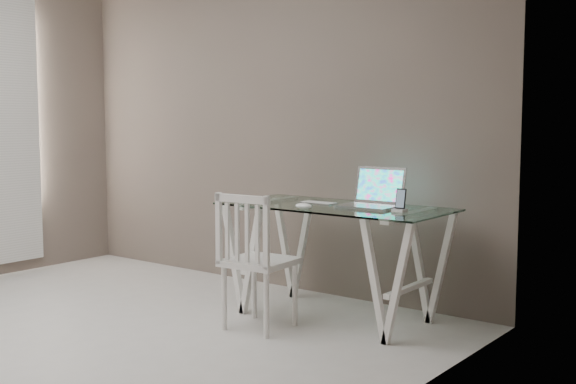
% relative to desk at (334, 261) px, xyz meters
% --- Properties ---
extents(desk, '(1.50, 0.70, 0.75)m').
position_rel_desk_xyz_m(desk, '(0.00, 0.00, 0.00)').
color(desk, silver).
rests_on(desk, ground).
extents(chair, '(0.42, 0.42, 0.86)m').
position_rel_desk_xyz_m(chair, '(-0.24, -0.54, 0.09)').
color(chair, silver).
rests_on(chair, ground).
extents(laptop, '(0.36, 0.30, 0.25)m').
position_rel_desk_xyz_m(laptop, '(0.23, 0.10, 0.42)').
color(laptop, '#BBBCC0').
rests_on(laptop, desk).
extents(keyboard, '(0.25, 0.11, 0.01)m').
position_rel_desk_xyz_m(keyboard, '(-0.16, 0.04, 0.37)').
color(keyboard, silver).
rests_on(keyboard, desk).
extents(mouse, '(0.12, 0.07, 0.04)m').
position_rel_desk_xyz_m(mouse, '(-0.06, -0.26, 0.38)').
color(mouse, white).
rests_on(mouse, desk).
extents(phone_dock, '(0.08, 0.08, 0.14)m').
position_rel_desk_xyz_m(phone_dock, '(0.49, -0.01, 0.40)').
color(phone_dock, white).
rests_on(phone_dock, desk).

